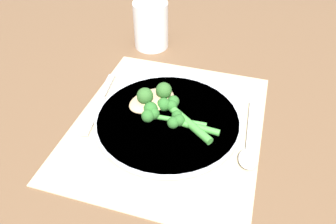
{
  "coord_description": "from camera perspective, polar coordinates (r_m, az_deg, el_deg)",
  "views": [
    {
      "loc": [
        -0.44,
        -0.13,
        0.44
      ],
      "look_at": [
        0.0,
        0.0,
        0.03
      ],
      "focal_mm": 35.0,
      "sensor_mm": 36.0,
      "label": 1
    }
  ],
  "objects": [
    {
      "name": "chicken_fillet",
      "position": [
        0.65,
        -2.82,
        2.0
      ],
      "size": [
        0.12,
        0.11,
        0.02
      ],
      "rotation": [
        0.0,
        0.0,
        2.49
      ],
      "color": "tan",
      "rests_on": "plate"
    },
    {
      "name": "ground_plane",
      "position": [
        0.64,
        0.0,
        -2.22
      ],
      "size": [
        3.0,
        3.0,
        0.0
      ],
      "primitive_type": "plane",
      "color": "brown"
    },
    {
      "name": "water_glass",
      "position": [
        0.86,
        -2.99,
        14.87
      ],
      "size": [
        0.09,
        0.09,
        0.12
      ],
      "color": "white",
      "rests_on": "ground_plane"
    },
    {
      "name": "pesto_dollop_secondary",
      "position": [
        0.63,
        -4.02,
        2.83
      ],
      "size": [
        0.03,
        0.03,
        0.03
      ],
      "color": "#336628",
      "rests_on": "chicken_fillet"
    },
    {
      "name": "broccoli_stalk_rear",
      "position": [
        0.62,
        -2.28,
        -0.25
      ],
      "size": [
        0.05,
        0.12,
        0.03
      ],
      "rotation": [
        0.0,
        0.0,
        6.33
      ],
      "color": "green",
      "rests_on": "plate"
    },
    {
      "name": "knife",
      "position": [
        0.7,
        -11.88,
        1.84
      ],
      "size": [
        0.2,
        0.04,
        0.01
      ],
      "rotation": [
        0.0,
        0.0,
        1.7
      ],
      "color": "silver",
      "rests_on": "placemat"
    },
    {
      "name": "placemat",
      "position": [
        0.64,
        0.0,
        -2.09
      ],
      "size": [
        0.41,
        0.36,
        0.0
      ],
      "color": "#C6B289",
      "rests_on": "ground_plane"
    },
    {
      "name": "plate",
      "position": [
        0.63,
        0.0,
        -1.41
      ],
      "size": [
        0.28,
        0.28,
        0.01
      ],
      "color": "silver",
      "rests_on": "placemat"
    },
    {
      "name": "spoon",
      "position": [
        0.6,
        13.92,
        -6.33
      ],
      "size": [
        0.18,
        0.04,
        0.01
      ],
      "rotation": [
        0.0,
        0.0,
        1.62
      ],
      "color": "silver",
      "rests_on": "placemat"
    },
    {
      "name": "pesto_dollop_primary",
      "position": [
        0.65,
        -0.74,
        3.8
      ],
      "size": [
        0.03,
        0.03,
        0.03
      ],
      "color": "#336628",
      "rests_on": "chicken_fillet"
    },
    {
      "name": "broccoli_stalk_front",
      "position": [
        0.63,
        1.29,
        0.26
      ],
      "size": [
        0.1,
        0.12,
        0.03
      ],
      "rotation": [
        0.0,
        0.0,
        5.64
      ],
      "color": "green",
      "rests_on": "plate"
    },
    {
      "name": "broccoli_stalk_right",
      "position": [
        0.61,
        2.54,
        -1.76
      ],
      "size": [
        0.04,
        0.1,
        0.02
      ],
      "rotation": [
        0.0,
        0.0,
        6.2
      ],
      "color": "green",
      "rests_on": "plate"
    }
  ]
}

